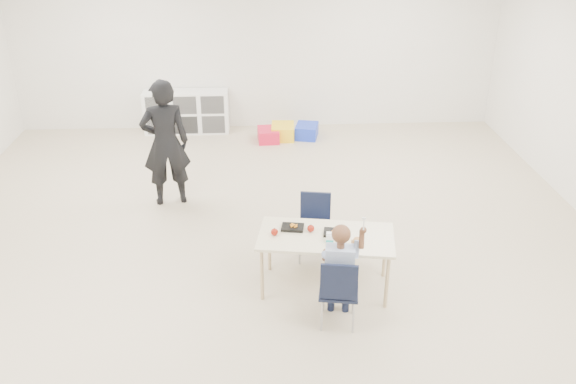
{
  "coord_description": "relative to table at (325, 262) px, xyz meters",
  "views": [
    {
      "loc": [
        -0.03,
        -5.55,
        3.6
      ],
      "look_at": [
        0.27,
        0.09,
        0.85
      ],
      "focal_mm": 38.0,
      "sensor_mm": 36.0,
      "label": 1
    }
  ],
  "objects": [
    {
      "name": "room",
      "position": [
        -0.62,
        0.41,
        1.09
      ],
      "size": [
        9.0,
        9.02,
        2.8
      ],
      "color": "#BCAE91",
      "rests_on": "ground"
    },
    {
      "name": "table",
      "position": [
        0.0,
        0.0,
        0.0
      ],
      "size": [
        1.41,
        0.87,
        0.61
      ],
      "rotation": [
        0.0,
        0.0,
        -0.16
      ],
      "color": "#FBEEC9",
      "rests_on": "ground"
    },
    {
      "name": "chair_near",
      "position": [
        0.06,
        -0.57,
        0.06
      ],
      "size": [
        0.4,
        0.38,
        0.73
      ],
      "primitive_type": null,
      "rotation": [
        0.0,
        0.0,
        -0.16
      ],
      "color": "black",
      "rests_on": "ground"
    },
    {
      "name": "chair_far",
      "position": [
        -0.06,
        0.57,
        0.06
      ],
      "size": [
        0.4,
        0.38,
        0.73
      ],
      "primitive_type": null,
      "rotation": [
        0.0,
        0.0,
        -0.16
      ],
      "color": "black",
      "rests_on": "ground"
    },
    {
      "name": "child",
      "position": [
        0.06,
        -0.57,
        0.27
      ],
      "size": [
        0.56,
        0.56,
        1.15
      ],
      "primitive_type": null,
      "rotation": [
        0.0,
        0.0,
        -0.16
      ],
      "color": "#9CADD3",
      "rests_on": "chair_near"
    },
    {
      "name": "lunch_tray_near",
      "position": [
        0.09,
        0.03,
        0.31
      ],
      "size": [
        0.24,
        0.19,
        0.03
      ],
      "primitive_type": "cube",
      "rotation": [
        0.0,
        0.0,
        -0.16
      ],
      "color": "black",
      "rests_on": "table"
    },
    {
      "name": "lunch_tray_far",
      "position": [
        -0.32,
        0.15,
        0.31
      ],
      "size": [
        0.24,
        0.19,
        0.03
      ],
      "primitive_type": "cube",
      "rotation": [
        0.0,
        0.0,
        -0.16
      ],
      "color": "black",
      "rests_on": "table"
    },
    {
      "name": "milk_carton",
      "position": [
        0.02,
        -0.13,
        0.35
      ],
      "size": [
        0.08,
        0.08,
        0.1
      ],
      "primitive_type": "cube",
      "rotation": [
        0.0,
        0.0,
        -0.16
      ],
      "color": "white",
      "rests_on": "table"
    },
    {
      "name": "bread_roll",
      "position": [
        0.28,
        -0.17,
        0.33
      ],
      "size": [
        0.09,
        0.09,
        0.07
      ],
      "primitive_type": "ellipsoid",
      "color": "tan",
      "rests_on": "table"
    },
    {
      "name": "apple_near",
      "position": [
        -0.14,
        0.09,
        0.34
      ],
      "size": [
        0.07,
        0.07,
        0.07
      ],
      "primitive_type": "sphere",
      "color": "maroon",
      "rests_on": "table"
    },
    {
      "name": "apple_far",
      "position": [
        -0.51,
        0.04,
        0.34
      ],
      "size": [
        0.07,
        0.07,
        0.07
      ],
      "primitive_type": "sphere",
      "color": "maroon",
      "rests_on": "table"
    },
    {
      "name": "cubby_shelf",
      "position": [
        -1.82,
        4.69,
        0.04
      ],
      "size": [
        1.4,
        0.4,
        0.7
      ],
      "primitive_type": "cube",
      "color": "white",
      "rests_on": "ground"
    },
    {
      "name": "adult",
      "position": [
        -1.8,
        2.04,
        0.51
      ],
      "size": [
        0.67,
        0.51,
        1.64
      ],
      "primitive_type": "imported",
      "rotation": [
        0.0,
        0.0,
        3.35
      ],
      "color": "black",
      "rests_on": "ground"
    },
    {
      "name": "bin_red",
      "position": [
        -0.47,
        4.16,
        -0.2
      ],
      "size": [
        0.35,
        0.44,
        0.21
      ],
      "primitive_type": "cube",
      "rotation": [
        0.0,
        0.0,
        0.06
      ],
      "color": "red",
      "rests_on": "ground"
    },
    {
      "name": "bin_yellow",
      "position": [
        -0.23,
        4.27,
        -0.19
      ],
      "size": [
        0.39,
        0.49,
        0.23
      ],
      "primitive_type": "cube",
      "rotation": [
        0.0,
        0.0,
        -0.06
      ],
      "color": "yellow",
      "rests_on": "ground"
    },
    {
      "name": "bin_blue",
      "position": [
        0.17,
        4.3,
        -0.2
      ],
      "size": [
        0.43,
        0.5,
        0.22
      ],
      "primitive_type": "cube",
      "rotation": [
        0.0,
        0.0,
        -0.21
      ],
      "color": "#1B36CD",
      "rests_on": "ground"
    }
  ]
}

